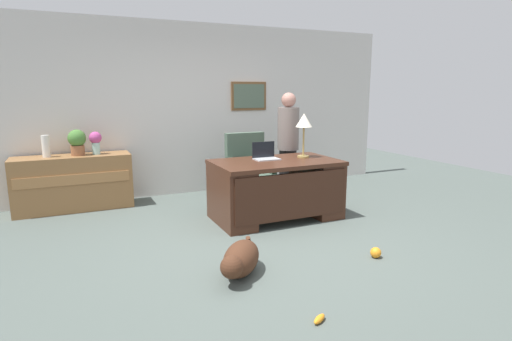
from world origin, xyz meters
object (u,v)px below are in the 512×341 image
Objects in this scene: dog_lying at (240,259)px; vase_empty at (46,146)px; dog_toy_ball at (376,253)px; dog_toy_bone at (319,319)px; desk at (277,188)px; credenza at (74,183)px; armchair at (249,171)px; desk_lamp at (304,123)px; potted_plant at (77,141)px; vase_with_flowers at (96,141)px; laptop at (265,155)px; person_standing at (288,146)px.

dog_lying is 2.14× the size of vase_empty.
dog_toy_bone is (-1.16, -0.76, -0.03)m from dog_toy_ball.
credenza is at bearing 147.06° from desk.
armchair is 1.62× the size of dog_lying.
armchair is 3.36m from dog_toy_bone.
credenza is 2.62× the size of desk_lamp.
dog_toy_ball is at bearing -94.95° from desk_lamp.
dog_toy_bone is (1.46, -3.89, -0.94)m from potted_plant.
potted_plant is 2.53× the size of dog_toy_bone.
vase_with_flowers is (-2.53, 1.45, -0.27)m from desk_lamp.
laptop is 1.07× the size of vase_empty.
desk_lamp is at bearing -59.45° from armchair.
potted_plant reaches higher than vase_with_flowers.
armchair reaches higher than dog_toy_bone.
credenza is 3.31m from desk_lamp.
credenza is (-2.40, 1.55, -0.03)m from desk.
laptop is (2.32, -1.36, 0.44)m from credenza.
armchair is at bearing 84.04° from laptop.
desk_lamp is 1.64× the size of potted_plant.
laptop is 2.25× the size of dog_toy_bone.
laptop is (-0.07, -0.70, 0.35)m from armchair.
vase_with_flowers is at bearing 108.57° from dog_lying.
credenza is 4.83× the size of vase_with_flowers.
vase_empty reaches higher than dog_lying.
desk_lamp is 2.92m from vase_with_flowers.
dog_lying is 2.00× the size of vase_with_flowers.
vase_with_flowers is 0.89× the size of potted_plant.
dog_toy_bone is at bearing -76.33° from dog_lying.
desk is at bearing 101.19° from dog_toy_ball.
dog_lying is 1.41m from dog_toy_ball.
desk_lamp is at bearing 85.05° from dog_toy_ball.
vase_empty is at bearing 118.84° from dog_lying.
credenza is 0.95× the size of person_standing.
desk is 1.04m from person_standing.
person_standing is at bearing 52.08° from dog_lying.
potted_plant is at bearing 164.52° from person_standing.
desk is 1.65m from dog_toy_ball.
laptop reaches higher than dog_toy_ball.
dog_lying is 3.44m from vase_empty.
desk_lamp is (0.46, 0.11, 0.82)m from desk.
laptop is 1.00× the size of vase_with_flowers.
dog_toy_bone is at bearing -68.32° from credenza.
desk_lamp is at bearing 13.19° from desk.
dog_toy_ball is at bearing -77.66° from laptop.
vase_empty is at bearing 180.00° from potted_plant.
person_standing is (0.58, -0.13, 0.37)m from armchair.
person_standing is at bearing 83.44° from dog_toy_ball.
vase_with_flowers is (-2.00, 1.37, 0.14)m from laptop.
potted_plant is at bearing 0.91° from credenza.
armchair is 1.75× the size of desk_lamp.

